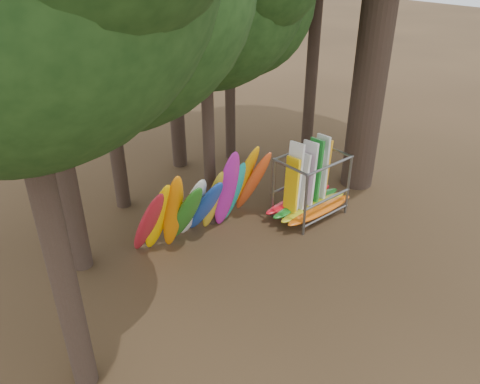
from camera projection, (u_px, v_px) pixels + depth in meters
ground at (285, 240)px, 15.23m from camera, size 120.00×120.00×0.00m
kayak_row at (203, 202)px, 14.72m from camera, size 4.70×2.09×3.21m
storage_rack at (310, 189)px, 16.15m from camera, size 3.24×1.54×2.80m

